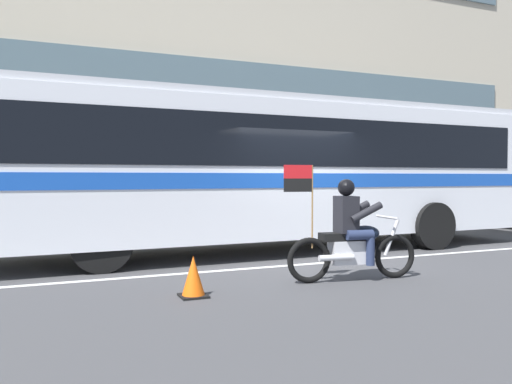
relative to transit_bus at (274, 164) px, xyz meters
The scene contains 8 objects.
ground_plane 2.23m from the transit_bus, 93.91° to the right, with size 60.00×60.00×0.00m, color #3D3D3F.
sidewalk_curb 4.31m from the transit_bus, 91.20° to the left, with size 28.00×3.80×0.15m, color #B7B2A8.
lane_center_stripe 2.60m from the transit_bus, 92.60° to the right, with size 26.60×0.14×0.01m, color silver.
office_building_facade 7.87m from the transit_bus, 90.75° to the left, with size 28.00×0.89×13.45m.
transit_bus is the anchor object (origin of this frame).
motorcycle_with_rider 3.58m from the transit_bus, 94.46° to the right, with size 2.18×0.67×1.78m.
fire_hydrant 4.51m from the transit_bus, 141.39° to the left, with size 0.22×0.30×0.75m.
traffic_cone 4.72m from the transit_bus, 129.20° to the right, with size 0.36×0.36×0.55m.
Camera 1 is at (-4.58, -8.74, 1.60)m, focal length 35.68 mm.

